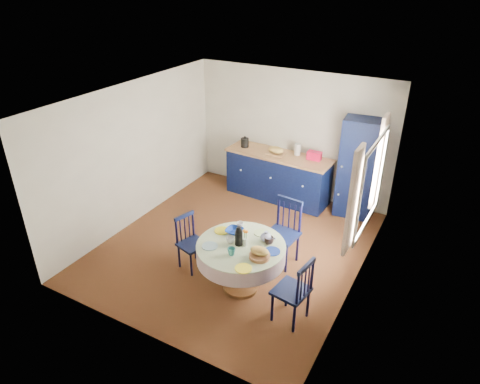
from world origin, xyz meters
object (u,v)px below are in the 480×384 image
at_px(chair_right, 294,291).
at_px(mug_d, 240,225).
at_px(cobalt_bowl, 235,231).
at_px(chair_far, 283,232).
at_px(chair_left, 191,242).
at_px(pantry_cabinet, 357,169).
at_px(mug_c, 269,240).
at_px(mug_a, 230,240).
at_px(kitchen_counter, 278,176).
at_px(mug_b, 231,252).
at_px(dining_table, 242,252).

xyz_separation_m(chair_right, mug_d, (-1.11, 0.59, 0.31)).
relative_size(mug_d, cobalt_bowl, 0.42).
bearing_deg(chair_far, chair_left, -139.64).
xyz_separation_m(pantry_cabinet, chair_right, (0.10, -3.12, -0.44)).
bearing_deg(mug_c, chair_right, -37.46).
distance_m(chair_left, chair_far, 1.42).
height_order(pantry_cabinet, cobalt_bowl, pantry_cabinet).
xyz_separation_m(mug_c, cobalt_bowl, (-0.55, 0.00, -0.02)).
height_order(pantry_cabinet, mug_d, pantry_cabinet).
height_order(chair_left, mug_a, chair_left).
relative_size(pantry_cabinet, mug_a, 15.77).
bearing_deg(kitchen_counter, chair_left, -91.36).
bearing_deg(kitchen_counter, mug_b, -73.88).
xyz_separation_m(dining_table, mug_c, (0.31, 0.22, 0.17)).
bearing_deg(mug_a, chair_right, -10.85).
relative_size(mug_b, mug_d, 1.05).
bearing_deg(mug_a, dining_table, 8.81).
distance_m(chair_right, mug_d, 1.30).
distance_m(mug_c, cobalt_bowl, 0.55).
xyz_separation_m(kitchen_counter, chair_right, (1.60, -3.02, 0.01)).
height_order(chair_far, chair_right, chair_far).
bearing_deg(cobalt_bowl, kitchen_counter, 100.54).
bearing_deg(cobalt_bowl, mug_c, -0.48).
relative_size(dining_table, chair_left, 1.42).
xyz_separation_m(kitchen_counter, mug_c, (1.03, -2.57, 0.32)).
distance_m(chair_far, mug_d, 0.75).
xyz_separation_m(mug_a, mug_b, (0.15, -0.23, 0.01)).
bearing_deg(dining_table, mug_c, 34.85).
xyz_separation_m(mug_b, mug_d, (-0.22, 0.63, -0.00)).
bearing_deg(mug_d, chair_far, 48.41).
bearing_deg(kitchen_counter, chair_far, -60.16).
relative_size(chair_right, mug_a, 8.21).
distance_m(mug_a, mug_d, 0.40).
distance_m(kitchen_counter, mug_c, 2.79).
bearing_deg(mug_b, chair_far, 77.77).
relative_size(dining_table, chair_right, 1.28).
distance_m(kitchen_counter, mug_b, 3.15).
bearing_deg(chair_far, pantry_cabinet, 80.38).
bearing_deg(mug_d, dining_table, -58.29).
bearing_deg(pantry_cabinet, mug_a, -113.59).
xyz_separation_m(pantry_cabinet, dining_table, (-0.79, -2.89, -0.30)).
xyz_separation_m(chair_left, mug_c, (1.24, 0.13, 0.36)).
xyz_separation_m(chair_left, chair_right, (1.81, -0.32, 0.05)).
relative_size(kitchen_counter, pantry_cabinet, 1.15).
height_order(mug_c, cobalt_bowl, mug_c).
bearing_deg(mug_d, mug_c, -15.83).
bearing_deg(chair_far, mug_c, -78.33).
height_order(chair_far, mug_d, chair_far).
relative_size(chair_far, mug_d, 9.96).
xyz_separation_m(pantry_cabinet, chair_left, (-1.71, -2.80, -0.48)).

